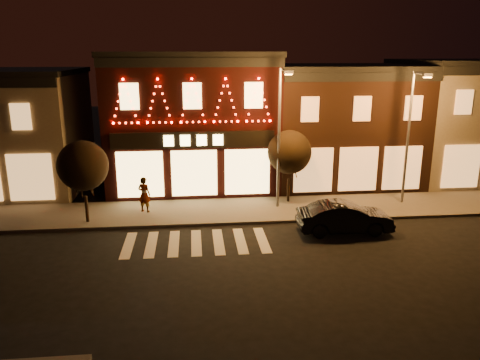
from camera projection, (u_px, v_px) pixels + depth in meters
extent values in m
plane|color=black|center=(198.00, 285.00, 17.25)|extent=(120.00, 120.00, 0.00)
cube|color=#47423D|center=(233.00, 211.00, 25.09)|extent=(44.00, 4.00, 0.15)
cube|color=black|center=(193.00, 122.00, 29.62)|extent=(10.00, 8.00, 8.00)
cube|color=black|center=(191.00, 54.00, 28.52)|extent=(10.20, 8.20, 0.30)
cube|color=black|center=(191.00, 62.00, 24.74)|extent=(10.00, 0.25, 0.50)
cube|color=black|center=(193.00, 140.00, 25.79)|extent=(9.00, 0.15, 0.90)
cube|color=#FFD87F|center=(193.00, 140.00, 25.69)|extent=(3.40, 0.08, 0.60)
cube|color=black|center=(339.00, 126.00, 30.65)|extent=(9.00, 8.00, 7.20)
cube|color=black|center=(342.00, 67.00, 29.66)|extent=(9.20, 8.20, 0.30)
cube|color=black|center=(364.00, 77.00, 25.88)|extent=(9.00, 0.25, 0.50)
cube|color=#7B6C57|center=(469.00, 122.00, 31.49)|extent=(9.00, 8.00, 7.50)
cube|color=black|center=(477.00, 62.00, 30.45)|extent=(9.20, 8.20, 0.30)
cylinder|color=#59595E|center=(279.00, 140.00, 24.60)|extent=(0.15, 0.15, 7.35)
cylinder|color=#59595E|center=(284.00, 71.00, 22.95)|extent=(0.21, 1.47, 0.09)
cube|color=#59595E|center=(289.00, 72.00, 22.27)|extent=(0.48, 0.29, 0.17)
cube|color=orange|center=(289.00, 74.00, 22.30)|extent=(0.36, 0.21, 0.05)
cylinder|color=#59595E|center=(408.00, 139.00, 25.33)|extent=(0.14, 0.14, 7.16)
cylinder|color=#59595E|center=(421.00, 74.00, 23.72)|extent=(0.10, 1.43, 0.09)
cube|color=#59595E|center=(428.00, 75.00, 23.04)|extent=(0.45, 0.26, 0.16)
cube|color=orange|center=(427.00, 77.00, 23.07)|extent=(0.34, 0.18, 0.04)
cylinder|color=black|center=(87.00, 209.00, 23.10)|extent=(0.15, 0.15, 1.33)
sphere|color=black|center=(83.00, 166.00, 22.52)|extent=(2.43, 2.43, 2.43)
cylinder|color=black|center=(288.00, 190.00, 26.26)|extent=(0.14, 0.14, 1.32)
sphere|color=black|center=(289.00, 152.00, 25.69)|extent=(2.41, 2.41, 2.41)
imported|color=black|center=(344.00, 218.00, 22.13)|extent=(4.46, 1.62, 1.46)
imported|color=gray|center=(144.00, 194.00, 24.48)|extent=(0.81, 0.69, 1.88)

